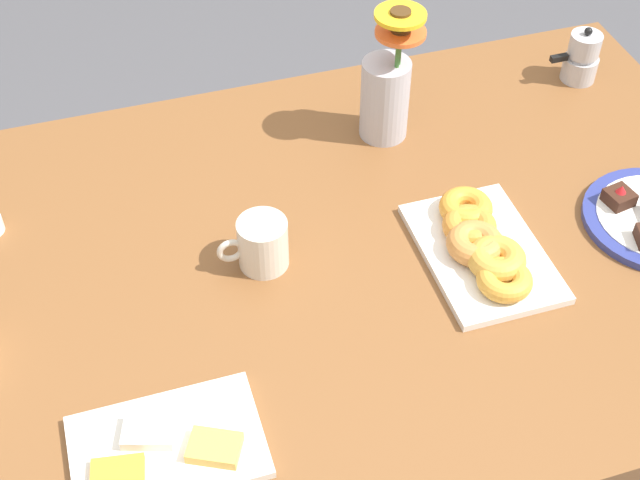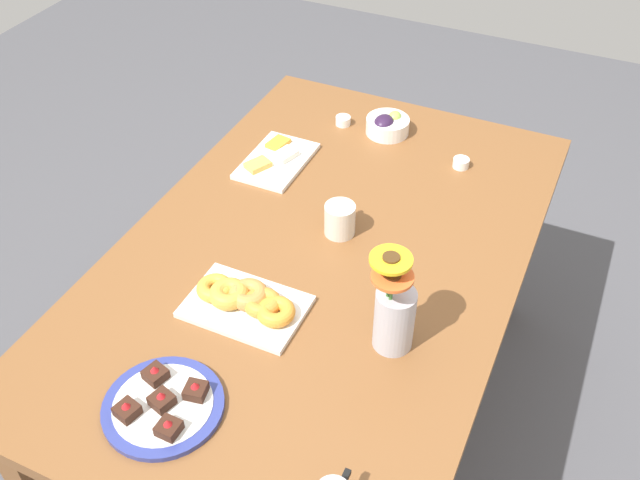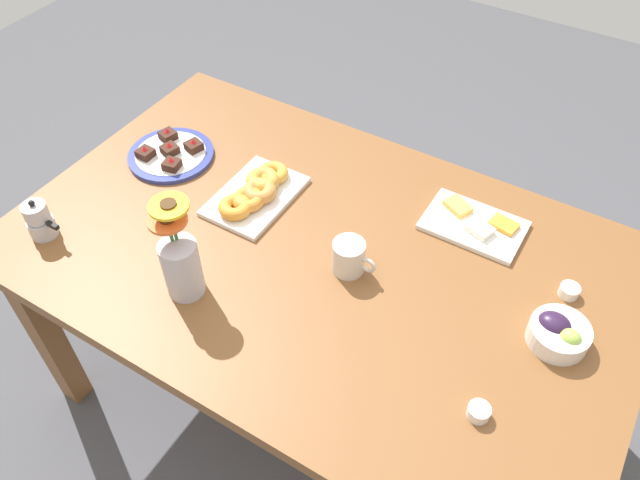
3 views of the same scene
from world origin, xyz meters
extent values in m
plane|color=#4C4C51|center=(0.00, 0.00, 0.00)|extent=(6.00, 6.00, 0.00)
cube|color=brown|center=(0.00, 0.00, 0.72)|extent=(1.60, 1.00, 0.04)
cube|color=brown|center=(-0.72, -0.42, 0.35)|extent=(0.07, 0.07, 0.70)
cube|color=brown|center=(-0.72, 0.42, 0.35)|extent=(0.07, 0.07, 0.70)
cube|color=brown|center=(0.72, 0.42, 0.35)|extent=(0.07, 0.07, 0.70)
cylinder|color=beige|center=(0.09, -0.02, 0.78)|extent=(0.08, 0.08, 0.09)
cylinder|color=brown|center=(0.09, -0.02, 0.82)|extent=(0.07, 0.07, 0.00)
torus|color=beige|center=(0.14, -0.02, 0.78)|extent=(0.05, 0.01, 0.05)
cylinder|color=white|center=(0.60, 0.04, 0.77)|extent=(0.14, 0.14, 0.05)
ellipsoid|color=#2D1938|center=(0.58, 0.05, 0.79)|extent=(0.07, 0.06, 0.04)
ellipsoid|color=#9EC14C|center=(0.62, 0.03, 0.79)|extent=(0.05, 0.04, 0.04)
cube|color=white|center=(0.31, 0.28, 0.75)|extent=(0.26, 0.17, 0.01)
cube|color=#EFB74C|center=(0.25, 0.31, 0.76)|extent=(0.08, 0.08, 0.02)
cube|color=white|center=(0.33, 0.26, 0.76)|extent=(0.08, 0.07, 0.02)
cube|color=orange|center=(0.38, 0.31, 0.76)|extent=(0.08, 0.06, 0.01)
cube|color=white|center=(-0.26, 0.08, 0.75)|extent=(0.19, 0.28, 0.01)
torus|color=orange|center=(-0.26, -0.01, 0.77)|extent=(0.12, 0.12, 0.04)
torus|color=orange|center=(-0.25, 0.03, 0.77)|extent=(0.09, 0.09, 0.03)
torus|color=#CB823E|center=(-0.24, 0.08, 0.77)|extent=(0.12, 0.12, 0.04)
torus|color=gold|center=(-0.26, 0.12, 0.77)|extent=(0.13, 0.13, 0.04)
torus|color=gold|center=(-0.25, 0.16, 0.77)|extent=(0.11, 0.11, 0.03)
cylinder|color=white|center=(0.59, 0.19, 0.75)|extent=(0.05, 0.05, 0.03)
cylinder|color=#C68923|center=(0.59, 0.19, 0.76)|extent=(0.04, 0.04, 0.01)
cylinder|color=white|center=(0.52, -0.22, 0.75)|extent=(0.05, 0.05, 0.03)
cylinder|color=maroon|center=(0.52, -0.22, 0.76)|extent=(0.04, 0.04, 0.01)
cylinder|color=navy|center=(-0.57, 0.09, 0.75)|extent=(0.25, 0.25, 0.01)
cylinder|color=white|center=(-0.57, 0.09, 0.75)|extent=(0.21, 0.21, 0.01)
cube|color=#381E14|center=(-0.62, 0.14, 0.77)|extent=(0.05, 0.05, 0.02)
cone|color=red|center=(-0.62, 0.14, 0.79)|extent=(0.02, 0.02, 0.01)
cube|color=#381E14|center=(-0.52, 0.14, 0.77)|extent=(0.05, 0.05, 0.02)
cone|color=red|center=(-0.52, 0.14, 0.79)|extent=(0.02, 0.02, 0.01)
cube|color=#381E14|center=(-0.62, 0.04, 0.77)|extent=(0.05, 0.05, 0.02)
cone|color=red|center=(-0.62, 0.04, 0.79)|extent=(0.02, 0.02, 0.01)
cube|color=#381E14|center=(-0.52, 0.04, 0.77)|extent=(0.05, 0.05, 0.02)
cone|color=red|center=(-0.52, 0.04, 0.79)|extent=(0.02, 0.02, 0.01)
cube|color=#381E14|center=(-0.57, 0.09, 0.77)|extent=(0.05, 0.05, 0.02)
cone|color=red|center=(-0.57, 0.09, 0.79)|extent=(0.02, 0.02, 0.01)
cylinder|color=#B2B2BC|center=(-0.21, -0.28, 0.82)|extent=(0.09, 0.09, 0.16)
cylinder|color=#3D702D|center=(-0.22, -0.26, 0.95)|extent=(0.01, 0.01, 0.10)
cylinder|color=yellow|center=(-0.22, -0.26, 1.00)|extent=(0.09, 0.09, 0.01)
cylinder|color=#472D14|center=(-0.22, -0.26, 1.01)|extent=(0.04, 0.04, 0.01)
cylinder|color=#3D702D|center=(-0.23, -0.27, 0.93)|extent=(0.01, 0.01, 0.06)
cylinder|color=orange|center=(-0.23, -0.27, 0.96)|extent=(0.09, 0.09, 0.01)
cylinder|color=#472D14|center=(-0.23, -0.27, 0.97)|extent=(0.04, 0.04, 0.01)
cylinder|color=#B7B7BC|center=(-0.65, -0.32, 0.77)|extent=(0.07, 0.07, 0.05)
cylinder|color=#B7B7BC|center=(-0.65, -0.32, 0.79)|extent=(0.05, 0.05, 0.01)
cylinder|color=#B7B7BC|center=(-0.65, -0.32, 0.82)|extent=(0.06, 0.06, 0.04)
sphere|color=black|center=(-0.65, -0.32, 0.85)|extent=(0.02, 0.02, 0.02)
cube|color=black|center=(-0.60, -0.32, 0.80)|extent=(0.04, 0.01, 0.01)
camera|label=1|loc=(0.30, 0.96, 1.81)|focal=50.00mm
camera|label=2|loc=(-1.24, -0.57, 1.98)|focal=40.00mm
camera|label=3|loc=(0.56, -0.92, 1.93)|focal=35.00mm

